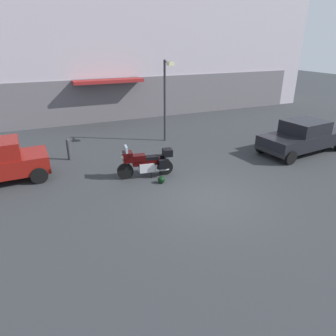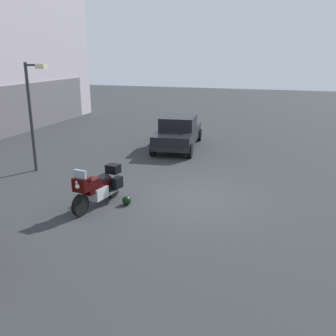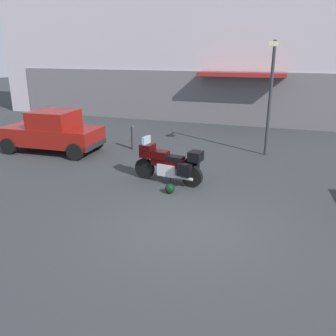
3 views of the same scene
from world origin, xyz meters
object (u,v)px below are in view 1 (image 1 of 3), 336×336
at_px(streetlamp_curbside, 166,93).
at_px(helmet, 161,180).
at_px(motorcycle, 146,162).
at_px(car_sedan_far, 303,136).
at_px(bollard_curbside, 69,149).

bearing_deg(streetlamp_curbside, helmet, -115.11).
relative_size(motorcycle, helmet, 8.06).
bearing_deg(streetlamp_curbside, motorcycle, -122.71).
bearing_deg(helmet, car_sedan_far, 4.18).
bearing_deg(motorcycle, car_sedan_far, -173.24).
bearing_deg(streetlamp_curbside, car_sedan_far, -37.69).
xyz_separation_m(motorcycle, car_sedan_far, (7.97, -0.25, 0.16)).
distance_m(helmet, bollard_curbside, 4.97).
relative_size(motorcycle, streetlamp_curbside, 0.54).
xyz_separation_m(car_sedan_far, bollard_curbside, (-10.60, 3.44, -0.26)).
xyz_separation_m(motorcycle, streetlamp_curbside, (2.54, 3.95, 1.98)).
bearing_deg(bollard_curbside, motorcycle, -50.52).
relative_size(helmet, streetlamp_curbside, 0.07).
bearing_deg(car_sedan_far, streetlamp_curbside, 135.96).
height_order(car_sedan_far, streetlamp_curbside, streetlamp_curbside).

